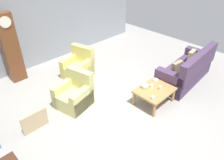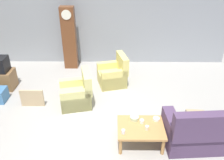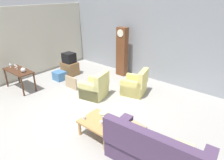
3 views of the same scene
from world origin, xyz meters
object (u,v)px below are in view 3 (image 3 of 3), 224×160
Objects in this scene: tv_stand_cabinet at (70,68)px; wine_glass_mid at (15,65)px; armchair_olive_near at (95,89)px; tv_crt at (69,58)px; bowl_white_stacked at (117,121)px; bowl_shallow_green at (103,114)px; wine_glass_tall at (10,64)px; console_table_dark at (19,73)px; grandfather_clock at (122,52)px; armchair_olive_far at (135,86)px; cup_blue_rimmed at (84,118)px; coffee_table_wood at (100,123)px; cup_white_porcelain at (104,118)px; cup_cream_tall at (101,123)px; wine_glass_short at (17,66)px; framed_picture_leaning at (71,83)px; storage_box_blue at (59,76)px; glass_dome_cloche at (23,70)px; couch_floral at (156,154)px.

tv_stand_cabinet is 4.02× the size of wine_glass_mid.
tv_crt is (-2.29, 0.80, 0.46)m from armchair_olive_near.
bowl_shallow_green is (-0.47, 0.01, 0.01)m from bowl_white_stacked.
wine_glass_tall is at bearing -154.16° from wine_glass_mid.
console_table_dark reaches higher than bowl_shallow_green.
grandfather_clock reaches higher than bowl_shallow_green.
armchair_olive_far is at bearing 31.06° from wine_glass_tall.
grandfather_clock is 22.54× the size of cup_blue_rimmed.
wine_glass_mid is (-0.59, -2.06, 0.11)m from tv_crt.
bowl_shallow_green reaches higher than coffee_table_wood.
cup_white_porcelain is 0.22m from cup_cream_tall.
cup_white_porcelain is 0.63× the size of bowl_white_stacked.
cup_cream_tall is 0.52× the size of wine_glass_short.
tv_crt reaches higher than bowl_white_stacked.
armchair_olive_near is 2.43m from tv_stand_cabinet.
grandfather_clock is 3.43× the size of framed_picture_leaning.
bowl_shallow_green is at bearing -28.08° from tv_crt.
cup_white_porcelain and bowl_shallow_green have the same top height.
framed_picture_leaning is 1.04m from storage_box_blue.
cup_blue_rimmed is (1.66, -3.82, -0.56)m from grandfather_clock.
wine_glass_short reaches higher than wine_glass_mid.
cup_white_porcelain is at bearing -28.45° from tv_stand_cabinet.
grandfather_clock is at bearing 38.54° from tv_crt.
cup_cream_tall is at bearing -2.31° from console_table_dark.
cup_white_porcelain is 0.52× the size of wine_glass_mid.
wine_glass_short is at bearing -178.27° from bowl_shallow_green.
console_table_dark is at bearing -13.04° from wine_glass_short.
storage_box_blue is (-2.17, 0.13, -0.13)m from armchair_olive_near.
glass_dome_cloche is 4.13m from bowl_white_stacked.
tv_stand_cabinet is 2.17m from glass_dome_cloche.
armchair_olive_near is (-3.07, 1.44, -0.05)m from couch_floral.
coffee_table_wood is at bearing -0.66° from wine_glass_tall.
framed_picture_leaning is (-0.65, -2.32, -0.80)m from grandfather_clock.
wine_glass_tall is at bearing -179.15° from cup_white_porcelain.
glass_dome_cloche is at bearing -150.00° from armchair_olive_near.
framed_picture_leaning is (-2.68, 1.30, -0.13)m from coffee_table_wood.
console_table_dark reaches higher than tv_stand_cabinet.
tv_stand_cabinet is 4.80× the size of bowl_white_stacked.
couch_floral is at bearing -45.63° from grandfather_clock.
wine_glass_mid is (-0.30, 0.06, 0.22)m from console_table_dark.
bowl_white_stacked is at bearing -19.66° from framed_picture_leaning.
bowl_white_stacked is (3.02, -1.08, 0.21)m from framed_picture_leaning.
storage_box_blue is 4.95× the size of cup_blue_rimmed.
storage_box_blue is 1.87m from wine_glass_tall.
armchair_olive_near is 4.94× the size of wine_glass_tall.
armchair_olive_near is 1.95× the size of tv_crt.
wine_glass_mid reaches higher than cup_white_porcelain.
storage_box_blue is 2.35× the size of bowl_shallow_green.
console_table_dark is 1.58m from storage_box_blue.
cup_white_porcelain is at bearing -39.58° from armchair_olive_near.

